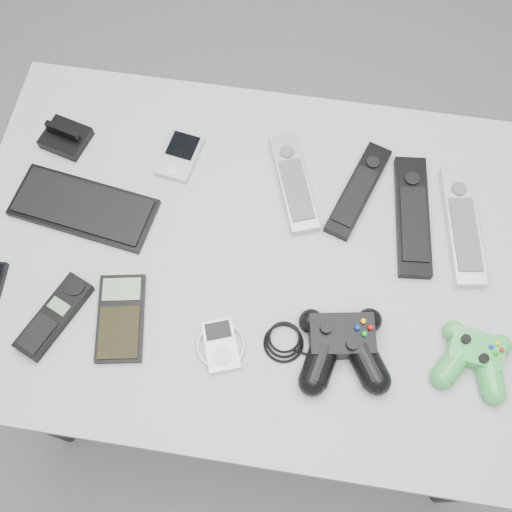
# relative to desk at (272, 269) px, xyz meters

# --- Properties ---
(floor) EXTENTS (3.50, 3.50, 0.00)m
(floor) POSITION_rel_desk_xyz_m (0.05, -0.03, -0.71)
(floor) COLOR slate
(floor) RESTS_ON ground
(desk) EXTENTS (1.16, 0.74, 0.77)m
(desk) POSITION_rel_desk_xyz_m (0.00, 0.00, 0.00)
(desk) COLOR gray
(desk) RESTS_ON floor
(pda_keyboard) EXTENTS (0.29, 0.15, 0.02)m
(pda_keyboard) POSITION_rel_desk_xyz_m (-0.37, 0.04, 0.08)
(pda_keyboard) COLOR black
(pda_keyboard) RESTS_ON desk
(dock_bracket) EXTENTS (0.10, 0.09, 0.05)m
(dock_bracket) POSITION_rel_desk_xyz_m (-0.45, 0.19, 0.09)
(dock_bracket) COLOR black
(dock_bracket) RESTS_ON desk
(pda) EXTENTS (0.08, 0.12, 0.02)m
(pda) POSITION_rel_desk_xyz_m (-0.21, 0.18, 0.08)
(pda) COLOR #A6A5AC
(pda) RESTS_ON desk
(remote_silver_a) EXTENTS (0.12, 0.22, 0.02)m
(remote_silver_a) POSITION_rel_desk_xyz_m (0.02, 0.15, 0.08)
(remote_silver_a) COLOR #A6A5AC
(remote_silver_a) RESTS_ON desk
(remote_black_a) EXTENTS (0.12, 0.22, 0.02)m
(remote_black_a) POSITION_rel_desk_xyz_m (0.14, 0.16, 0.08)
(remote_black_a) COLOR black
(remote_black_a) RESTS_ON desk
(remote_black_b) EXTENTS (0.08, 0.25, 0.02)m
(remote_black_b) POSITION_rel_desk_xyz_m (0.25, 0.12, 0.08)
(remote_black_b) COLOR black
(remote_black_b) RESTS_ON desk
(remote_silver_b) EXTENTS (0.09, 0.25, 0.02)m
(remote_silver_b) POSITION_rel_desk_xyz_m (0.34, 0.11, 0.08)
(remote_silver_b) COLOR silver
(remote_silver_b) RESTS_ON desk
(cordless_handset) EXTENTS (0.11, 0.17, 0.03)m
(cordless_handset) POSITION_rel_desk_xyz_m (-0.36, -0.18, 0.08)
(cordless_handset) COLOR black
(cordless_handset) RESTS_ON desk
(calculator) EXTENTS (0.11, 0.17, 0.02)m
(calculator) POSITION_rel_desk_xyz_m (-0.25, -0.16, 0.08)
(calculator) COLOR black
(calculator) RESTS_ON desk
(mp3_player) EXTENTS (0.11, 0.12, 0.02)m
(mp3_player) POSITION_rel_desk_xyz_m (-0.06, -0.18, 0.08)
(mp3_player) COLOR white
(mp3_player) RESTS_ON desk
(controller_black) EXTENTS (0.29, 0.21, 0.05)m
(controller_black) POSITION_rel_desk_xyz_m (0.14, -0.16, 0.09)
(controller_black) COLOR black
(controller_black) RESTS_ON desk
(controller_green) EXTENTS (0.15, 0.15, 0.04)m
(controller_green) POSITION_rel_desk_xyz_m (0.37, -0.14, 0.09)
(controller_green) COLOR #258A29
(controller_green) RESTS_ON desk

